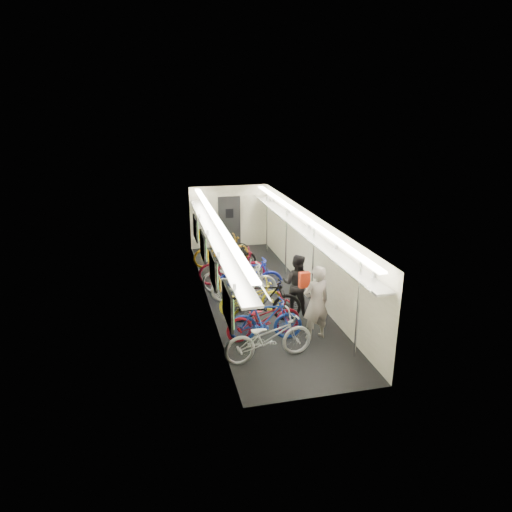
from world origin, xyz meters
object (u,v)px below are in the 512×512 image
bicycle_1 (265,320)px  passenger_near (316,303)px  backpack (304,280)px  passenger_mid (297,284)px  bicycle_0 (269,337)px

bicycle_1 → passenger_near: (1.17, -0.17, 0.38)m
bicycle_1 → backpack: 1.37m
passenger_near → passenger_mid: 1.49m
bicycle_0 → bicycle_1: size_ratio=1.15×
passenger_near → passenger_mid: passenger_near is taller
bicycle_0 → passenger_near: passenger_near is taller
bicycle_0 → passenger_near: bearing=-70.3°
bicycle_1 → passenger_mid: (1.18, 1.31, 0.28)m
passenger_mid → bicycle_0: bearing=92.7°
bicycle_1 → backpack: backpack is taller
passenger_near → passenger_mid: size_ratio=1.13×
backpack → passenger_mid: bearing=76.0°
bicycle_1 → passenger_mid: bearing=-35.3°
passenger_near → backpack: passenger_near is taller
bicycle_1 → passenger_near: bearing=-91.5°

